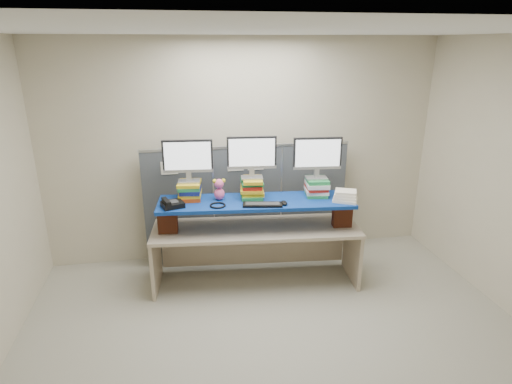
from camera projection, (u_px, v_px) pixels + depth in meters
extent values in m
cube|color=beige|center=(282.00, 208.00, 3.60)|extent=(5.00, 4.00, 2.80)
cube|color=#A9A594|center=(279.00, 344.00, 4.07)|extent=(5.00, 4.00, 0.01)
cube|color=white|center=(286.00, 31.00, 3.14)|extent=(5.00, 4.00, 0.01)
cube|color=#3D4248|center=(179.00, 209.00, 5.32)|extent=(0.85, 0.05, 1.50)
cube|color=#3D4248|center=(248.00, 205.00, 5.47)|extent=(0.85, 0.05, 1.50)
cube|color=#3D4248|center=(313.00, 200.00, 5.62)|extent=(0.85, 0.05, 1.50)
cube|color=#B5B7BC|center=(247.00, 146.00, 5.22)|extent=(2.60, 0.06, 0.03)
cube|color=white|center=(169.00, 168.00, 5.09)|extent=(0.20, 0.00, 0.16)
cube|color=white|center=(236.00, 165.00, 5.23)|extent=(0.20, 0.00, 0.16)
cube|color=white|center=(256.00, 164.00, 5.28)|extent=(0.20, 0.00, 0.16)
cube|color=white|center=(318.00, 160.00, 5.42)|extent=(0.20, 0.00, 0.16)
cube|color=tan|center=(256.00, 229.00, 4.90)|extent=(2.41, 0.92, 0.04)
cube|color=tan|center=(156.00, 261.00, 4.92)|extent=(0.10, 0.64, 0.68)
cube|color=tan|center=(352.00, 253.00, 5.11)|extent=(0.10, 0.64, 0.68)
cube|color=brown|center=(168.00, 220.00, 4.72)|extent=(0.22, 0.14, 0.29)
cube|color=brown|center=(342.00, 214.00, 4.88)|extent=(0.22, 0.14, 0.29)
cube|color=navy|center=(256.00, 202.00, 4.79)|extent=(2.22, 0.76, 0.04)
cube|color=#AF3C10|center=(191.00, 197.00, 4.82)|extent=(0.23, 0.29, 0.04)
cube|color=gold|center=(190.00, 194.00, 4.81)|extent=(0.28, 0.31, 0.04)
cube|color=navy|center=(191.00, 190.00, 4.80)|extent=(0.26, 0.31, 0.05)
cube|color=#248844|center=(189.00, 187.00, 4.77)|extent=(0.25, 0.28, 0.04)
cube|color=gold|center=(189.00, 183.00, 4.77)|extent=(0.29, 0.32, 0.03)
cube|color=#248844|center=(251.00, 195.00, 4.88)|extent=(0.26, 0.32, 0.04)
cube|color=gold|center=(253.00, 192.00, 4.88)|extent=(0.27, 0.31, 0.04)
cube|color=gold|center=(252.00, 189.00, 4.86)|extent=(0.29, 0.33, 0.04)
cube|color=maroon|center=(252.00, 186.00, 4.85)|extent=(0.25, 0.31, 0.04)
cube|color=#248844|center=(252.00, 182.00, 4.84)|extent=(0.26, 0.29, 0.03)
cube|color=gold|center=(253.00, 180.00, 4.82)|extent=(0.26, 0.33, 0.04)
cube|color=#248844|center=(316.00, 194.00, 4.94)|extent=(0.27, 0.30, 0.04)
cube|color=silver|center=(316.00, 190.00, 4.94)|extent=(0.29, 0.33, 0.04)
cube|color=maroon|center=(316.00, 187.00, 4.92)|extent=(0.24, 0.31, 0.04)
cube|color=silver|center=(317.00, 184.00, 4.90)|extent=(0.29, 0.33, 0.05)
cube|color=#248844|center=(317.00, 180.00, 4.89)|extent=(0.27, 0.30, 0.04)
cube|color=#A5A5AA|center=(189.00, 181.00, 4.76)|extent=(0.26, 0.18, 0.02)
cube|color=#A5A5AA|center=(189.00, 176.00, 4.75)|extent=(0.06, 0.05, 0.10)
cube|color=black|center=(188.00, 156.00, 4.67)|extent=(0.55, 0.09, 0.36)
cube|color=white|center=(188.00, 157.00, 4.65)|extent=(0.50, 0.05, 0.32)
cube|color=#A5A5AA|center=(252.00, 177.00, 4.81)|extent=(0.26, 0.18, 0.02)
cube|color=#A5A5AA|center=(252.00, 173.00, 4.79)|extent=(0.06, 0.05, 0.10)
cube|color=black|center=(252.00, 153.00, 4.72)|extent=(0.55, 0.09, 0.36)
cube|color=white|center=(252.00, 153.00, 4.70)|extent=(0.50, 0.05, 0.32)
cube|color=#A5A5AA|center=(316.00, 178.00, 4.88)|extent=(0.26, 0.18, 0.02)
cube|color=#A5A5AA|center=(317.00, 173.00, 4.86)|extent=(0.06, 0.05, 0.10)
cube|color=black|center=(317.00, 153.00, 4.79)|extent=(0.55, 0.09, 0.36)
cube|color=white|center=(318.00, 154.00, 4.77)|extent=(0.50, 0.05, 0.32)
cube|color=black|center=(262.00, 205.00, 4.63)|extent=(0.44, 0.21, 0.02)
cube|color=#2B2B2D|center=(263.00, 203.00, 4.62)|extent=(0.38, 0.16, 0.00)
ellipsoid|color=black|center=(284.00, 203.00, 4.66)|extent=(0.10, 0.13, 0.04)
cube|color=black|center=(173.00, 204.00, 4.59)|extent=(0.27, 0.26, 0.06)
cube|color=#2B2B2D|center=(172.00, 202.00, 4.58)|extent=(0.14, 0.14, 0.01)
cube|color=black|center=(166.00, 201.00, 4.54)|extent=(0.11, 0.21, 0.04)
torus|color=black|center=(218.00, 205.00, 4.61)|extent=(0.23, 0.23, 0.02)
ellipsoid|color=#F35C96|center=(219.00, 194.00, 4.78)|extent=(0.12, 0.11, 0.14)
sphere|color=#F35C96|center=(219.00, 184.00, 4.74)|extent=(0.11, 0.11, 0.11)
sphere|color=yellow|center=(215.00, 181.00, 4.72)|extent=(0.05, 0.05, 0.05)
sphere|color=yellow|center=(223.00, 181.00, 4.74)|extent=(0.05, 0.05, 0.05)
cube|color=white|center=(345.00, 200.00, 4.76)|extent=(0.32, 0.30, 0.03)
cube|color=white|center=(345.00, 197.00, 4.75)|extent=(0.31, 0.29, 0.03)
cube|color=white|center=(346.00, 194.00, 4.74)|extent=(0.30, 0.27, 0.03)
cube|color=white|center=(346.00, 192.00, 4.73)|extent=(0.28, 0.26, 0.03)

